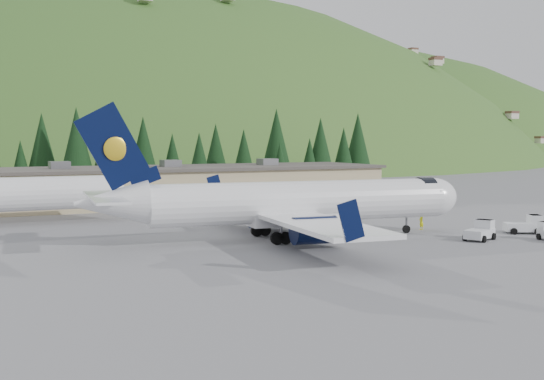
{
  "coord_description": "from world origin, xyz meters",
  "views": [
    {
      "loc": [
        -29.31,
        -53.42,
        8.89
      ],
      "look_at": [
        0.0,
        6.0,
        4.0
      ],
      "focal_mm": 45.0,
      "sensor_mm": 36.0,
      "label": 1
    }
  ],
  "objects": [
    {
      "name": "ground",
      "position": [
        0.0,
        0.0,
        0.0
      ],
      "size": [
        600.0,
        600.0,
        0.0
      ],
      "primitive_type": "plane",
      "color": "slate"
    },
    {
      "name": "airliner",
      "position": [
        -1.05,
        0.12,
        3.19
      ],
      "size": [
        36.11,
        33.95,
        11.98
      ],
      "rotation": [
        0.0,
        0.0,
        -0.11
      ],
      "color": "white",
      "rests_on": "ground"
    },
    {
      "name": "baggage_tug_a",
      "position": [
        13.94,
        -7.74,
        0.78
      ],
      "size": [
        3.66,
        2.97,
        1.75
      ],
      "rotation": [
        0.0,
        0.0,
        0.43
      ],
      "color": "silver",
      "rests_on": "ground"
    },
    {
      "name": "baggage_tug_b",
      "position": [
        20.85,
        -6.45,
        0.8
      ],
      "size": [
        3.73,
        3.13,
        1.78
      ],
      "rotation": [
        0.0,
        0.0,
        -0.49
      ],
      "color": "silver",
      "rests_on": "ground"
    },
    {
      "name": "terminal_building",
      "position": [
        -5.01,
        38.0,
        2.62
      ],
      "size": [
        71.0,
        17.0,
        6.1
      ],
      "color": "tan",
      "rests_on": "ground"
    },
    {
      "name": "ramp_worker",
      "position": [
        13.62,
        0.15,
        0.82
      ],
      "size": [
        0.7,
        0.59,
        1.64
      ],
      "primitive_type": "imported",
      "rotation": [
        0.0,
        0.0,
        3.52
      ],
      "color": "#F9FA11",
      "rests_on": "ground"
    },
    {
      "name": "tree_line",
      "position": [
        -4.74,
        61.52,
        7.18
      ],
      "size": [
        113.43,
        17.15,
        13.67
      ],
      "color": "black",
      "rests_on": "ground"
    },
    {
      "name": "hills",
      "position": [
        53.34,
        207.38,
        -82.8
      ],
      "size": [
        614.0,
        330.0,
        300.0
      ],
      "color": "#26561B",
      "rests_on": "ground"
    }
  ]
}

